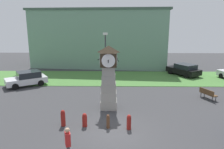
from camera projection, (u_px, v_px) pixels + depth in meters
ground_plane at (114, 131)px, 13.53m from camera, size 72.55×72.55×0.00m
clock_tower at (109, 77)px, 16.59m from camera, size 1.60×1.62×4.89m
bollard_near_tower at (63, 118)px, 14.06m from camera, size 0.29×0.29×1.09m
bollard_mid_row at (85, 120)px, 14.00m from camera, size 0.31×0.31×0.90m
bollard_far_row at (108, 121)px, 13.76m from camera, size 0.21×0.21×0.92m
bollard_end_row at (129, 122)px, 13.61m from camera, size 0.28×0.28×0.97m
car_far_lot at (27, 79)px, 23.13m from camera, size 4.48×3.89×1.52m
car_end_of_row at (184, 70)px, 27.63m from camera, size 3.91×4.53×1.50m
bench at (208, 93)px, 19.07m from camera, size 1.13×1.68×0.90m
pedestrian_near_bench at (68, 142)px, 10.30m from camera, size 0.36×0.46×1.75m
street_lamp_near_road at (105, 54)px, 23.98m from camera, size 0.50×0.24×5.50m
warehouse_blue_far at (100, 38)px, 33.67m from camera, size 20.89×9.27×8.57m
grass_verge_far at (139, 78)px, 26.42m from camera, size 43.53×7.27×0.04m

